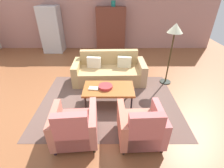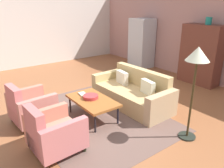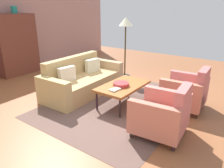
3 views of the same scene
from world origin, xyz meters
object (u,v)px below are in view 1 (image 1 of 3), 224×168
at_px(refrigerator, 51,30).
at_px(floor_lamp, 174,34).
at_px(book_stack, 93,88).
at_px(cabinet, 110,30).
at_px(couch, 109,71).
at_px(armchair_right, 140,127).
at_px(coffee_table, 108,89).
at_px(fruit_bowl, 105,87).
at_px(vase_tall, 112,3).
at_px(armchair_left, 74,128).

height_order(refrigerator, floor_lamp, refrigerator).
bearing_deg(book_stack, refrigerator, 118.77).
bearing_deg(cabinet, couch, -90.71).
height_order(armchair_right, refrigerator, refrigerator).
relative_size(couch, coffee_table, 1.77).
distance_m(cabinet, refrigerator, 2.48).
relative_size(coffee_table, cabinet, 0.67).
bearing_deg(refrigerator, book_stack, -61.23).
bearing_deg(couch, armchair_right, 102.94).
xyz_separation_m(couch, fruit_bowl, (-0.07, -1.19, 0.19)).
distance_m(fruit_bowl, vase_tall, 4.14).
xyz_separation_m(coffee_table, cabinet, (0.03, 3.88, 0.49)).
relative_size(armchair_left, book_stack, 3.67).
xyz_separation_m(fruit_bowl, book_stack, (-0.28, -0.04, -0.02)).
bearing_deg(refrigerator, couch, -46.67).
height_order(couch, coffee_table, couch).
relative_size(coffee_table, refrigerator, 0.65).
relative_size(book_stack, cabinet, 0.13).
xyz_separation_m(book_stack, floor_lamp, (2.05, 1.07, 0.99)).
distance_m(couch, vase_tall, 3.14).
height_order(fruit_bowl, refrigerator, refrigerator).
xyz_separation_m(book_stack, cabinet, (0.38, 3.92, 0.44)).
bearing_deg(refrigerator, coffee_table, -57.07).
height_order(fruit_bowl, book_stack, fruit_bowl).
height_order(book_stack, vase_tall, vase_tall).
relative_size(vase_tall, floor_lamp, 0.12).
bearing_deg(book_stack, vase_tall, 82.98).
relative_size(fruit_bowl, vase_tall, 1.55).
distance_m(armchair_right, fruit_bowl, 1.35).
xyz_separation_m(couch, coffee_table, (0.00, -1.19, 0.12)).
height_order(coffee_table, armchair_left, armchair_left).
xyz_separation_m(couch, refrigerator, (-2.44, 2.59, 0.64)).
height_order(armchair_left, refrigerator, refrigerator).
distance_m(book_stack, floor_lamp, 2.51).
bearing_deg(armchair_left, armchair_right, -4.83).
relative_size(cabinet, refrigerator, 0.97).
distance_m(couch, refrigerator, 3.62).
distance_m(armchair_right, vase_tall, 5.30).
xyz_separation_m(couch, cabinet, (0.03, 2.70, 0.61)).
height_order(cabinet, refrigerator, refrigerator).
bearing_deg(cabinet, book_stack, -95.56).
height_order(couch, vase_tall, vase_tall).
relative_size(couch, armchair_left, 2.41).
bearing_deg(vase_tall, refrigerator, -177.78).
bearing_deg(armchair_left, refrigerator, 105.72).
relative_size(cabinet, vase_tall, 8.44).
xyz_separation_m(armchair_left, cabinet, (0.63, 5.05, 0.56)).
height_order(coffee_table, fruit_bowl, fruit_bowl).
height_order(armchair_right, floor_lamp, floor_lamp).
relative_size(couch, armchair_right, 2.41).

